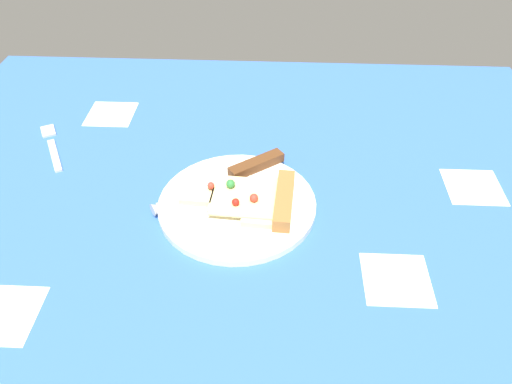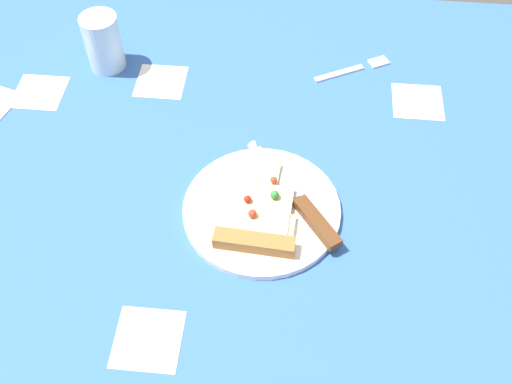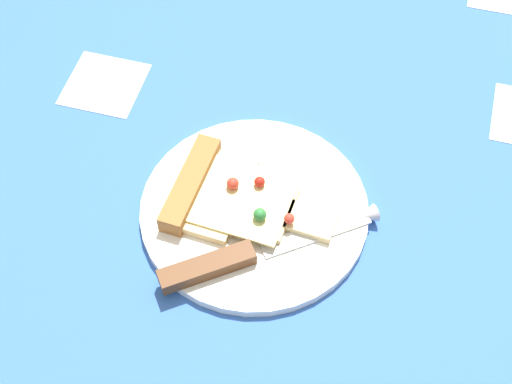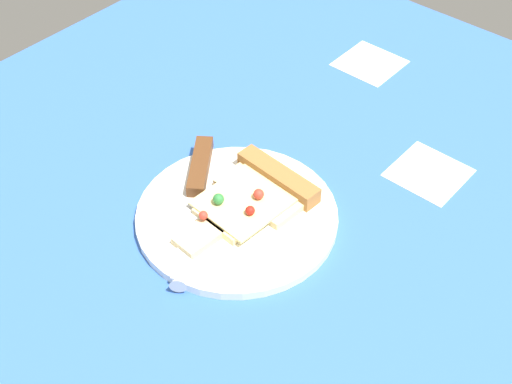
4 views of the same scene
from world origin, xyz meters
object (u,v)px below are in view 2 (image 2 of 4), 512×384
at_px(drinking_glass, 103,42).
at_px(fork, 356,68).
at_px(plate, 261,211).
at_px(knife, 300,202).
at_px(pizza_slice, 259,219).

distance_m(drinking_glass, fork, 0.48).
bearing_deg(fork, drinking_glass, -114.00).
bearing_deg(plate, knife, 12.83).
height_order(pizza_slice, knife, pizza_slice).
relative_size(plate, pizza_slice, 1.37).
bearing_deg(fork, knife, -42.75).
distance_m(knife, fork, 0.35).
xyz_separation_m(knife, drinking_glass, (-0.38, 0.31, 0.04)).
xyz_separation_m(knife, fork, (0.09, 0.34, -0.01)).
bearing_deg(drinking_glass, fork, 3.91).
relative_size(plate, fork, 1.71).
relative_size(pizza_slice, knife, 0.87).
height_order(plate, drinking_glass, drinking_glass).
xyz_separation_m(pizza_slice, drinking_glass, (-0.32, 0.35, 0.03)).
distance_m(plate, drinking_glass, 0.46).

